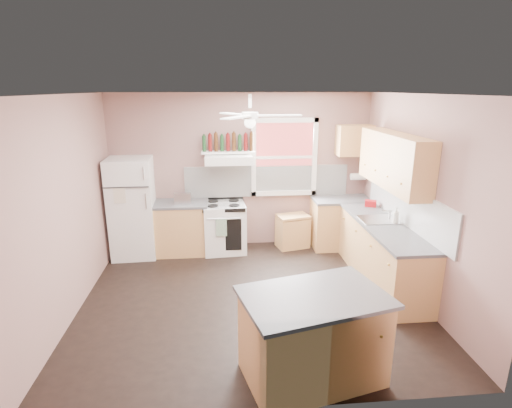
{
  "coord_description": "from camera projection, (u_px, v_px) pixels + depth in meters",
  "views": [
    {
      "loc": [
        -0.38,
        -4.89,
        2.77
      ],
      "look_at": [
        0.1,
        0.3,
        1.25
      ],
      "focal_mm": 28.0,
      "sensor_mm": 36.0,
      "label": 1
    }
  ],
  "objects": [
    {
      "name": "floor",
      "position": [
        251.0,
        297.0,
        5.49
      ],
      "size": [
        4.5,
        4.5,
        0.0
      ],
      "primitive_type": "plane",
      "color": "black",
      "rests_on": "ground"
    },
    {
      "name": "ceiling",
      "position": [
        250.0,
        94.0,
        4.73
      ],
      "size": [
        4.5,
        4.5,
        0.0
      ],
      "primitive_type": "plane",
      "color": "white",
      "rests_on": "ground"
    },
    {
      "name": "wall_back",
      "position": [
        241.0,
        171.0,
        7.04
      ],
      "size": [
        4.5,
        0.05,
        2.7
      ],
      "primitive_type": "cube",
      "color": "#86625B",
      "rests_on": "ground"
    },
    {
      "name": "wall_right",
      "position": [
        421.0,
        199.0,
        5.31
      ],
      "size": [
        0.05,
        4.0,
        2.7
      ],
      "primitive_type": "cube",
      "color": "#86625B",
      "rests_on": "ground"
    },
    {
      "name": "wall_left",
      "position": [
        66.0,
        208.0,
        4.91
      ],
      "size": [
        0.05,
        4.0,
        2.7
      ],
      "primitive_type": "cube",
      "color": "#86625B",
      "rests_on": "ground"
    },
    {
      "name": "backsplash_back",
      "position": [
        267.0,
        181.0,
        7.09
      ],
      "size": [
        2.9,
        0.03,
        0.55
      ],
      "primitive_type": "cube",
      "color": "white",
      "rests_on": "wall_back"
    },
    {
      "name": "backsplash_right",
      "position": [
        406.0,
        205.0,
        5.64
      ],
      "size": [
        0.03,
        2.6,
        0.55
      ],
      "primitive_type": "cube",
      "color": "white",
      "rests_on": "wall_right"
    },
    {
      "name": "window_view",
      "position": [
        284.0,
        157.0,
        7.0
      ],
      "size": [
        1.0,
        0.02,
        1.2
      ],
      "primitive_type": "cube",
      "color": "maroon",
      "rests_on": "wall_back"
    },
    {
      "name": "window_frame",
      "position": [
        284.0,
        157.0,
        6.97
      ],
      "size": [
        1.16,
        0.07,
        1.36
      ],
      "primitive_type": "cube",
      "color": "white",
      "rests_on": "wall_back"
    },
    {
      "name": "refrigerator",
      "position": [
        133.0,
        208.0,
        6.67
      ],
      "size": [
        0.74,
        0.72,
        1.68
      ],
      "primitive_type": "cube",
      "rotation": [
        0.0,
        0.0,
        0.04
      ],
      "color": "white",
      "rests_on": "floor"
    },
    {
      "name": "base_cabinet_left",
      "position": [
        182.0,
        229.0,
        6.9
      ],
      "size": [
        0.9,
        0.6,
        0.86
      ],
      "primitive_type": "cube",
      "color": "tan",
      "rests_on": "floor"
    },
    {
      "name": "counter_left",
      "position": [
        180.0,
        204.0,
        6.77
      ],
      "size": [
        0.92,
        0.62,
        0.04
      ],
      "primitive_type": "cube",
      "color": "#4B4B4D",
      "rests_on": "base_cabinet_left"
    },
    {
      "name": "toaster",
      "position": [
        182.0,
        198.0,
        6.68
      ],
      "size": [
        0.29,
        0.18,
        0.18
      ],
      "primitive_type": "cube",
      "rotation": [
        0.0,
        0.0,
        0.08
      ],
      "color": "silver",
      "rests_on": "counter_left"
    },
    {
      "name": "stove",
      "position": [
        224.0,
        227.0,
        6.96
      ],
      "size": [
        0.75,
        0.69,
        0.86
      ],
      "primitive_type": "cube",
      "rotation": [
        0.0,
        0.0,
        0.07
      ],
      "color": "white",
      "rests_on": "floor"
    },
    {
      "name": "range_hood",
      "position": [
        228.0,
        159.0,
        6.68
      ],
      "size": [
        0.78,
        0.5,
        0.14
      ],
      "primitive_type": "cube",
      "color": "white",
      "rests_on": "wall_back"
    },
    {
      "name": "bottle_shelf",
      "position": [
        228.0,
        152.0,
        6.77
      ],
      "size": [
        0.9,
        0.26,
        0.03
      ],
      "primitive_type": "cube",
      "color": "white",
      "rests_on": "range_hood"
    },
    {
      "name": "cart",
      "position": [
        293.0,
        233.0,
        7.16
      ],
      "size": [
        0.61,
        0.48,
        0.54
      ],
      "primitive_type": "cube",
      "rotation": [
        0.0,
        0.0,
        0.24
      ],
      "color": "tan",
      "rests_on": "floor"
    },
    {
      "name": "base_cabinet_corner",
      "position": [
        340.0,
        224.0,
        7.14
      ],
      "size": [
        1.0,
        0.6,
        0.86
      ],
      "primitive_type": "cube",
      "color": "tan",
      "rests_on": "floor"
    },
    {
      "name": "base_cabinet_right",
      "position": [
        382.0,
        255.0,
        5.82
      ],
      "size": [
        0.6,
        2.2,
        0.86
      ],
      "primitive_type": "cube",
      "color": "tan",
      "rests_on": "floor"
    },
    {
      "name": "counter_corner",
      "position": [
        342.0,
        200.0,
        7.02
      ],
      "size": [
        1.02,
        0.62,
        0.04
      ],
      "primitive_type": "cube",
      "color": "#4B4B4D",
      "rests_on": "base_cabinet_corner"
    },
    {
      "name": "counter_right",
      "position": [
        384.0,
        225.0,
        5.7
      ],
      "size": [
        0.62,
        2.22,
        0.04
      ],
      "primitive_type": "cube",
      "color": "#4B4B4D",
      "rests_on": "base_cabinet_right"
    },
    {
      "name": "sink",
      "position": [
        379.0,
        220.0,
        5.88
      ],
      "size": [
        0.55,
        0.45,
        0.03
      ],
      "primitive_type": "cube",
      "color": "silver",
      "rests_on": "counter_right"
    },
    {
      "name": "faucet",
      "position": [
        390.0,
        215.0,
        5.88
      ],
      "size": [
        0.03,
        0.03,
        0.14
      ],
      "primitive_type": "cylinder",
      "color": "silver",
      "rests_on": "sink"
    },
    {
      "name": "upper_cabinet_right",
      "position": [
        394.0,
        161.0,
        5.65
      ],
      "size": [
        0.33,
        1.8,
        0.76
      ],
      "primitive_type": "cube",
      "color": "tan",
      "rests_on": "wall_right"
    },
    {
      "name": "upper_cabinet_corner",
      "position": [
        355.0,
        140.0,
        6.87
      ],
      "size": [
        0.6,
        0.33,
        0.52
      ],
      "primitive_type": "cube",
      "color": "tan",
      "rests_on": "wall_back"
    },
    {
      "name": "paper_towel",
      "position": [
        358.0,
        177.0,
        7.1
      ],
      "size": [
        0.26,
        0.12,
        0.12
      ],
      "primitive_type": "cylinder",
      "rotation": [
        0.0,
        1.57,
        0.0
      ],
      "color": "white",
      "rests_on": "wall_back"
    },
    {
      "name": "island",
      "position": [
        313.0,
        338.0,
        3.88
      ],
      "size": [
        1.43,
        1.09,
        0.86
      ],
      "primitive_type": "cube",
      "rotation": [
        0.0,
        0.0,
        0.25
      ],
      "color": "tan",
      "rests_on": "floor"
    },
    {
      "name": "island_top",
      "position": [
        315.0,
        297.0,
        3.75
      ],
      "size": [
        1.52,
        1.18,
        0.04
      ],
      "primitive_type": "cube",
      "rotation": [
        0.0,
        0.0,
        0.25
      ],
      "color": "#4B4B4D",
      "rests_on": "island"
    },
    {
      "name": "ceiling_fan_hub",
      "position": [
        250.0,
        116.0,
        4.8
      ],
      "size": [
        0.2,
        0.2,
        0.08
      ],
      "primitive_type": "cylinder",
      "color": "white",
      "rests_on": "ceiling"
    },
    {
      "name": "soap_bottle",
      "position": [
        396.0,
        215.0,
        5.68
      ],
      "size": [
        0.13,
        0.13,
        0.24
      ],
      "primitive_type": "imported",
      "rotation": [
        0.0,
        0.0,
        0.93
      ],
      "color": "silver",
      "rests_on": "counter_right"
    },
    {
      "name": "red_caddy",
      "position": [
        371.0,
        203.0,
        6.53
      ],
      "size": [
        0.21,
        0.18,
        0.1
      ],
      "primitive_type": "cube",
      "rotation": [
        0.0,
        0.0,
        -0.36
      ],
      "color": "red",
      "rests_on": "counter_right"
    },
    {
      "name": "wine_bottles",
      "position": [
        228.0,
        143.0,
        6.73
      ],
      "size": [
        0.86,
        0.06,
        0.31
      ],
      "color": "#143819",
      "rests_on": "bottle_shelf"
    }
  ]
}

